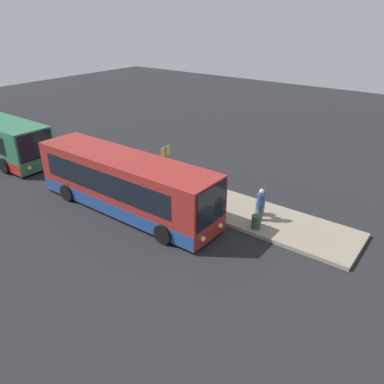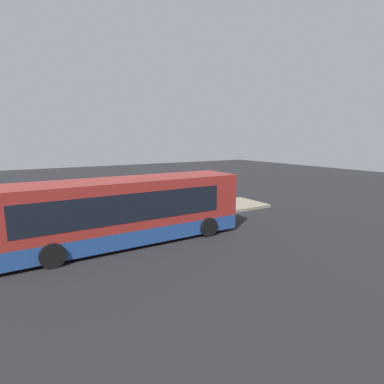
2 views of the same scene
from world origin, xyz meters
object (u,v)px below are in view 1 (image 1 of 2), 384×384
suitcase (260,208)px  sign_post (166,159)px  bus_lead (124,184)px  trash_bin (256,222)px  passenger_waiting (178,185)px  passenger_boarding (261,204)px

suitcase → sign_post: sign_post is taller
bus_lead → trash_bin: (6.46, 2.12, -0.93)m
passenger_waiting → trash_bin: passenger_waiting is taller
sign_post → trash_bin: bearing=-11.8°
bus_lead → passenger_waiting: size_ratio=6.25×
suitcase → sign_post: 6.36m
passenger_waiting → suitcase: passenger_waiting is taller
bus_lead → suitcase: (6.00, 3.38, -0.91)m
passenger_boarding → suitcase: 0.78m
bus_lead → passenger_waiting: (1.77, 2.10, -0.32)m
passenger_boarding → trash_bin: size_ratio=2.58×
passenger_boarding → sign_post: size_ratio=0.75×
sign_post → trash_bin: size_ratio=3.45×
bus_lead → sign_post: bus_lead is taller
trash_bin → bus_lead: bearing=-161.8°
passenger_waiting → bus_lead: bearing=6.5°
bus_lead → trash_bin: size_ratio=16.60×
sign_post → suitcase: bearing=-1.4°
passenger_boarding → suitcase: passenger_boarding is taller
passenger_waiting → sign_post: 2.54m
suitcase → sign_post: (-6.26, 0.16, 1.10)m
passenger_boarding → sign_post: 6.57m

